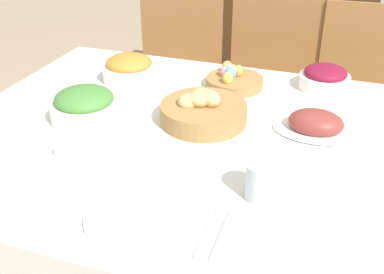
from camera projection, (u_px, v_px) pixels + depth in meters
dining_table at (205, 236)px, 1.58m from camera, size 1.53×1.15×0.75m
chair_far_center at (265, 91)px, 2.29m from camera, size 0.42×0.42×0.92m
chair_far_left at (176, 78)px, 2.42m from camera, size 0.46×0.46×0.92m
chair_far_right at (361, 104)px, 2.17m from camera, size 0.44×0.44×0.92m
sideboard at (269, 41)px, 3.08m from camera, size 1.23×0.44×0.91m
bread_basket at (203, 111)px, 1.45m from camera, size 0.26×0.26×0.11m
egg_basket at (233, 79)px, 1.70m from camera, size 0.20×0.20×0.08m
ham_platter at (316, 124)px, 1.41m from camera, size 0.25×0.17×0.07m
beet_salad_bowl at (325, 78)px, 1.67m from camera, size 0.17×0.17×0.09m
carrot_bowl at (129, 69)px, 1.73m from camera, size 0.19×0.19×0.10m
green_salad_bowl at (85, 106)px, 1.46m from camera, size 0.21×0.21×0.10m
dinner_plate at (142, 216)px, 1.07m from camera, size 0.26×0.26×0.01m
fork at (81, 203)px, 1.11m from camera, size 0.01×0.17×0.00m
knife at (208, 232)px, 1.02m from camera, size 0.01×0.17×0.00m
spoon at (222, 235)px, 1.02m from camera, size 0.01×0.17×0.00m
drinking_cup at (262, 181)px, 1.11m from camera, size 0.08×0.08×0.09m
butter_dish at (82, 149)px, 1.30m from camera, size 0.13×0.08×0.03m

